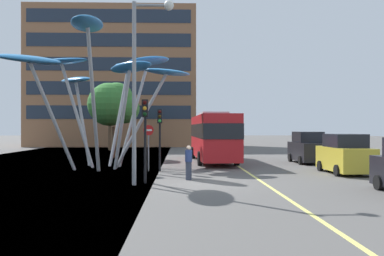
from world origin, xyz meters
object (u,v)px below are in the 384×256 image
Objects in this scene: traffic_light_kerb_far at (160,126)px; no_entry_sign at (149,140)px; traffic_light_kerb_near at (145,123)px; car_parked_far at (308,148)px; pedestrian at (189,163)px; red_bus at (213,135)px; street_lamp at (143,68)px; car_parked_mid at (345,155)px; leaf_sculpture at (105,69)px.

no_entry_sign is at bearing 151.71° from traffic_light_kerb_far.
traffic_light_kerb_near is 0.91× the size of car_parked_far.
no_entry_sign is (-0.67, 0.36, -0.81)m from traffic_light_kerb_far.
pedestrian is 0.62× the size of no_entry_sign.
red_bus is 3.08× the size of traffic_light_kerb_far.
traffic_light_kerb_far is at bearing 85.37° from street_lamp.
pedestrian is at bearing -67.79° from traffic_light_kerb_far.
pedestrian is at bearing 39.71° from street_lamp.
car_parked_mid is at bearing 16.55° from pedestrian.
traffic_light_kerb_far is 0.44× the size of street_lamp.
leaf_sculpture is at bearing -166.72° from car_parked_far.
leaf_sculpture is 1.55× the size of street_lamp.
traffic_light_kerb_near is at bearing -66.51° from leaf_sculpture.
traffic_light_kerb_far is at bearing -118.45° from red_bus.
street_lamp is at bearing -68.20° from leaf_sculpture.
traffic_light_kerb_far is at bearing 112.21° from pedestrian.
car_parked_mid is (13.76, -3.48, -5.18)m from leaf_sculpture.
street_lamp is at bearing -87.81° from no_entry_sign.
leaf_sculpture is at bearing 165.80° from car_parked_mid.
leaf_sculpture reaches higher than red_bus.
car_parked_mid is 1.00× the size of car_parked_far.
car_parked_mid is (10.64, 3.70, -1.72)m from traffic_light_kerb_near.
car_parked_mid is 11.04m from no_entry_sign.
red_bus is 2.63× the size of car_parked_mid.
traffic_light_kerb_near is (-4.00, -11.61, 0.75)m from red_bus.
pedestrian is at bearing -61.95° from no_entry_sign.
red_bus is 0.87× the size of leaf_sculpture.
car_parked_mid is 1.56× the size of no_entry_sign.
traffic_light_kerb_far is 6.12m from street_lamp.
leaf_sculpture is at bearing 113.49° from traffic_light_kerb_near.
traffic_light_kerb_near is at bearing -135.65° from car_parked_far.
car_parked_far is (6.68, -1.17, -0.94)m from red_bus.
car_parked_far is (0.05, 6.74, 0.03)m from car_parked_mid.
red_bus is at bearing 71.64° from street_lamp.
leaf_sculpture reaches higher than traffic_light_kerb_near.
traffic_light_kerb_far is (-3.59, -6.62, 0.60)m from red_bus.
leaf_sculpture reaches higher than car_parked_mid.
leaf_sculpture reaches higher than no_entry_sign.
traffic_light_kerb_far is 1.11m from no_entry_sign.
street_lamp reaches higher than car_parked_mid.
traffic_light_kerb_near is at bearing -94.77° from traffic_light_kerb_far.
pedestrian is (5.12, -6.05, -5.37)m from leaf_sculpture.
leaf_sculpture is 3.02× the size of car_parked_far.
pedestrian is (-2.01, -10.48, -1.16)m from red_bus.
car_parked_mid is at bearing -50.03° from red_bus.
pedestrian is (-8.64, -2.57, -0.19)m from car_parked_mid.
car_parked_far is 12.73m from pedestrian.
traffic_light_kerb_near is 5.01m from traffic_light_kerb_far.
no_entry_sign is (-0.23, 5.90, -3.37)m from street_lamp.
car_parked_far is at bearing 46.97° from pedestrian.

